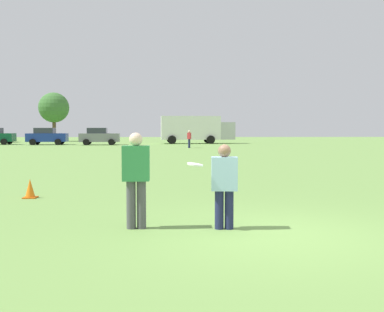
% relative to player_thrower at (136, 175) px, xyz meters
% --- Properties ---
extents(ground_plane, '(173.40, 173.40, 0.00)m').
position_rel_player_thrower_xyz_m(ground_plane, '(2.25, -0.60, -0.94)').
color(ground_plane, '#6B9347').
extents(player_thrower, '(0.47, 0.27, 1.66)m').
position_rel_player_thrower_xyz_m(player_thrower, '(0.00, 0.00, 0.00)').
color(player_thrower, '#4C4C51').
rests_on(player_thrower, ground).
extents(player_defender, '(0.46, 0.28, 1.46)m').
position_rel_player_thrower_xyz_m(player_defender, '(1.52, -0.09, -0.12)').
color(player_defender, '#1E234C').
rests_on(player_defender, ground).
extents(frisbee, '(0.27, 0.27, 0.08)m').
position_rel_player_thrower_xyz_m(frisbee, '(1.01, -0.17, 0.19)').
color(frisbee, white).
extents(traffic_cone, '(0.32, 0.32, 0.48)m').
position_rel_player_thrower_xyz_m(traffic_cone, '(-2.95, 3.56, -0.71)').
color(traffic_cone, '#D8590C').
rests_on(traffic_cone, ground).
extents(parked_car_mid_left, '(4.29, 2.40, 1.82)m').
position_rel_player_thrower_xyz_m(parked_car_mid_left, '(-13.13, 41.41, -0.01)').
color(parked_car_mid_left, navy).
rests_on(parked_car_mid_left, ground).
extents(parked_car_center, '(4.29, 2.40, 1.82)m').
position_rel_player_thrower_xyz_m(parked_car_center, '(-7.42, 40.80, -0.01)').
color(parked_car_center, slate).
rests_on(parked_car_center, ground).
extents(box_truck, '(8.62, 3.32, 3.18)m').
position_rel_player_thrower_xyz_m(box_truck, '(3.10, 44.78, 0.81)').
color(box_truck, white).
rests_on(box_truck, ground).
extents(bystander_sideline_watcher, '(0.38, 0.49, 1.58)m').
position_rel_player_thrower_xyz_m(bystander_sideline_watcher, '(1.96, 32.77, -0.04)').
color(bystander_sideline_watcher, '#1E234C').
rests_on(bystander_sideline_watcher, ground).
extents(tree_center_elm, '(4.11, 4.11, 6.69)m').
position_rel_player_thrower_xyz_m(tree_center_elm, '(-15.91, 54.98, 3.66)').
color(tree_center_elm, brown).
rests_on(tree_center_elm, ground).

